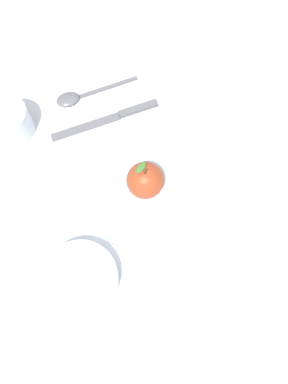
{
  "coord_description": "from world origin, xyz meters",
  "views": [
    {
      "loc": [
        -0.21,
        0.21,
        0.76
      ],
      "look_at": [
        -0.04,
        0.01,
        0.02
      ],
      "focal_mm": 39.6,
      "sensor_mm": 36.0,
      "label": 1
    }
  ],
  "objects_px": {
    "cup": "(10,121)",
    "spoon": "(77,97)",
    "apple": "(145,180)",
    "side_bowl": "(80,279)",
    "knife": "(115,117)",
    "dinner_plate": "(144,194)"
  },
  "relations": [
    {
      "from": "cup",
      "to": "spoon",
      "type": "xyz_separation_m",
      "value": [
        -0.04,
        -0.14,
        -0.03
      ]
    },
    {
      "from": "apple",
      "to": "side_bowl",
      "type": "relative_size",
      "value": 0.62
    },
    {
      "from": "side_bowl",
      "to": "cup",
      "type": "distance_m",
      "value": 0.33
    },
    {
      "from": "side_bowl",
      "to": "knife",
      "type": "xyz_separation_m",
      "value": [
        0.18,
        -0.28,
        -0.02
      ]
    },
    {
      "from": "dinner_plate",
      "to": "side_bowl",
      "type": "relative_size",
      "value": 1.68
    },
    {
      "from": "side_bowl",
      "to": "apple",
      "type": "bearing_deg",
      "value": -82.03
    },
    {
      "from": "knife",
      "to": "spoon",
      "type": "height_order",
      "value": "spoon"
    },
    {
      "from": "cup",
      "to": "spoon",
      "type": "height_order",
      "value": "cup"
    },
    {
      "from": "apple",
      "to": "side_bowl",
      "type": "bearing_deg",
      "value": 97.97
    },
    {
      "from": "dinner_plate",
      "to": "apple",
      "type": "distance_m",
      "value": 0.04
    },
    {
      "from": "cup",
      "to": "knife",
      "type": "xyz_separation_m",
      "value": [
        -0.13,
        -0.15,
        -0.04
      ]
    },
    {
      "from": "cup",
      "to": "knife",
      "type": "bearing_deg",
      "value": -130.37
    },
    {
      "from": "dinner_plate",
      "to": "cup",
      "type": "height_order",
      "value": "cup"
    },
    {
      "from": "dinner_plate",
      "to": "knife",
      "type": "xyz_separation_m",
      "value": [
        0.15,
        -0.09,
        -0.01
      ]
    },
    {
      "from": "cup",
      "to": "spoon",
      "type": "bearing_deg",
      "value": -106.88
    },
    {
      "from": "dinner_plate",
      "to": "cup",
      "type": "xyz_separation_m",
      "value": [
        0.28,
        0.07,
        0.03
      ]
    },
    {
      "from": "side_bowl",
      "to": "knife",
      "type": "relative_size",
      "value": 0.64
    },
    {
      "from": "knife",
      "to": "spoon",
      "type": "xyz_separation_m",
      "value": [
        0.09,
        0.02,
        0.0
      ]
    },
    {
      "from": "apple",
      "to": "cup",
      "type": "xyz_separation_m",
      "value": [
        0.28,
        0.08,
        -0.01
      ]
    },
    {
      "from": "dinner_plate",
      "to": "apple",
      "type": "height_order",
      "value": "apple"
    },
    {
      "from": "cup",
      "to": "knife",
      "type": "relative_size",
      "value": 0.38
    },
    {
      "from": "knife",
      "to": "cup",
      "type": "bearing_deg",
      "value": 49.63
    }
  ]
}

